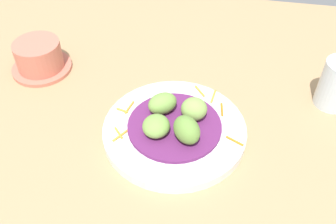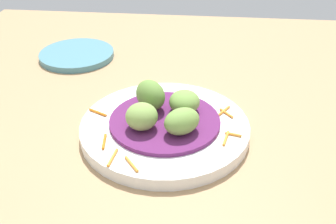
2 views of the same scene
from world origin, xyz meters
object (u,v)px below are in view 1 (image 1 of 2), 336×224
Objects in this scene: guac_scoop_left at (164,104)px; guac_scoop_right at (187,130)px; guac_scoop_back at (194,109)px; main_plate at (174,131)px; terracotta_bowl at (39,57)px; guac_scoop_center at (155,126)px.

guac_scoop_left is 1.00× the size of guac_scoop_right.
guac_scoop_back is (-0.50, -5.64, -0.37)cm from guac_scoop_right.
main_plate is 4.69× the size of guac_scoop_right.
guac_scoop_right reaches higher than main_plate.
main_plate is at bearing -50.02° from guac_scoop_right.
terracotta_bowl is (34.35, -16.91, -1.82)cm from guac_scoop_right.
terracotta_bowl is at bearing -17.92° from guac_scoop_back.
main_plate is at bearing 129.98° from guac_scoop_left.
guac_scoop_center is at bearing 84.98° from guac_scoop_left.
guac_scoop_left is 5.67cm from guac_scoop_center.
guac_scoop_right is 0.43× the size of terracotta_bowl.
guac_scoop_center is (3.07, 2.57, 3.34)cm from main_plate.
guac_scoop_center is at bearing 150.24° from terracotta_bowl.
main_plate is at bearing 39.98° from guac_scoop_back.
guac_scoop_left reaches higher than main_plate.
guac_scoop_left is at bearing -50.02° from guac_scoop_right.
guac_scoop_back is at bearing -95.02° from guac_scoop_right.
guac_scoop_right reaches higher than guac_scoop_left.
guac_scoop_center is (0.50, 5.64, -0.16)cm from guac_scoop_left.
guac_scoop_center is 5.70cm from guac_scoop_right.
guac_scoop_right is (-2.57, 3.07, 3.98)cm from main_plate.
guac_scoop_right is 38.33cm from terracotta_bowl.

